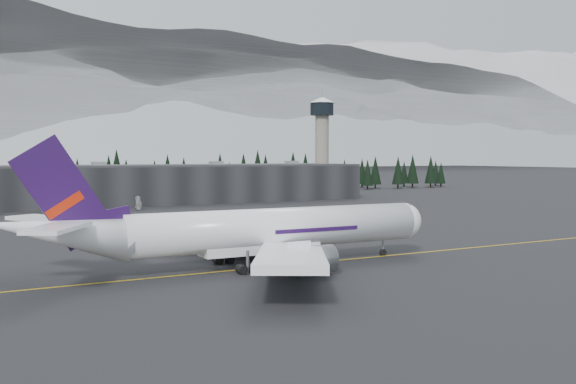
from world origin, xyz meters
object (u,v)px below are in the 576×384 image
gse_vehicle_b (139,208)px  control_tower (322,135)px  terminal (130,184)px  jet_main (243,231)px

gse_vehicle_b → control_tower: bearing=88.6°
terminal → gse_vehicle_b: bearing=-100.3°
control_tower → jet_main: bearing=-126.0°
jet_main → terminal: bearing=83.3°
jet_main → gse_vehicle_b: (13.94, 99.91, -4.42)m
control_tower → jet_main: control_tower is taller
control_tower → jet_main: (-93.64, -128.82, -18.30)m
jet_main → gse_vehicle_b: size_ratio=15.19×
jet_main → gse_vehicle_b: jet_main is taller
control_tower → gse_vehicle_b: 87.77m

